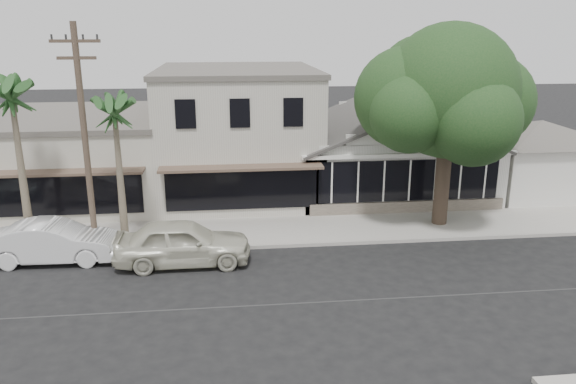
{
  "coord_description": "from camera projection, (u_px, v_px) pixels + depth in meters",
  "views": [
    {
      "loc": [
        -3.62,
        -16.62,
        8.78
      ],
      "look_at": [
        -1.11,
        6.0,
        2.08
      ],
      "focal_mm": 35.0,
      "sensor_mm": 36.0,
      "label": 1
    }
  ],
  "objects": [
    {
      "name": "ground",
      "position": [
        341.0,
        301.0,
        18.71
      ],
      "size": [
        140.0,
        140.0,
        0.0
      ],
      "primitive_type": "plane",
      "color": "black",
      "rests_on": "ground"
    },
    {
      "name": "sidewalk_north",
      "position": [
        128.0,
        237.0,
        24.27
      ],
      "size": [
        90.0,
        3.5,
        0.15
      ],
      "primitive_type": "cube",
      "color": "#9E9991",
      "rests_on": "ground"
    },
    {
      "name": "corner_shop",
      "position": [
        387.0,
        146.0,
        30.39
      ],
      "size": [
        10.4,
        8.6,
        5.1
      ],
      "color": "silver",
      "rests_on": "ground"
    },
    {
      "name": "side_cottage",
      "position": [
        537.0,
        166.0,
        30.64
      ],
      "size": [
        6.0,
        6.0,
        3.0
      ],
      "primitive_type": "cube",
      "color": "silver",
      "rests_on": "ground"
    },
    {
      "name": "row_building_near",
      "position": [
        238.0,
        134.0,
        30.34
      ],
      "size": [
        8.0,
        10.0,
        6.5
      ],
      "primitive_type": "cube",
      "color": "beige",
      "rests_on": "ground"
    },
    {
      "name": "row_building_midnear",
      "position": [
        68.0,
        158.0,
        29.72
      ],
      "size": [
        10.0,
        10.0,
        4.2
      ],
      "primitive_type": "cube",
      "color": "beige",
      "rests_on": "ground"
    },
    {
      "name": "utility_pole",
      "position": [
        85.0,
        136.0,
        21.36
      ],
      "size": [
        1.8,
        0.24,
        9.0
      ],
      "color": "brown",
      "rests_on": "ground"
    },
    {
      "name": "car_0",
      "position": [
        183.0,
        242.0,
        21.43
      ],
      "size": [
        5.17,
        2.11,
        1.76
      ],
      "primitive_type": "imported",
      "rotation": [
        0.0,
        0.0,
        1.58
      ],
      "color": "beige",
      "rests_on": "ground"
    },
    {
      "name": "car_1",
      "position": [
        53.0,
        242.0,
        21.69
      ],
      "size": [
        4.94,
        1.82,
        1.61
      ],
      "primitive_type": "imported",
      "rotation": [
        0.0,
        0.0,
        1.55
      ],
      "color": "white",
      "rests_on": "ground"
    },
    {
      "name": "shade_tree",
      "position": [
        445.0,
        95.0,
        24.38
      ],
      "size": [
        8.16,
        7.38,
        9.06
      ],
      "rotation": [
        0.0,
        0.0,
        -0.25
      ],
      "color": "#4B3C2E",
      "rests_on": "ground"
    },
    {
      "name": "palm_east",
      "position": [
        114.0,
        110.0,
        21.78
      ],
      "size": [
        2.57,
        2.57,
        6.7
      ],
      "color": "#726651",
      "rests_on": "ground"
    },
    {
      "name": "palm_mid",
      "position": [
        11.0,
        94.0,
        21.62
      ],
      "size": [
        3.01,
        3.01,
        7.4
      ],
      "color": "#726651",
      "rests_on": "ground"
    }
  ]
}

